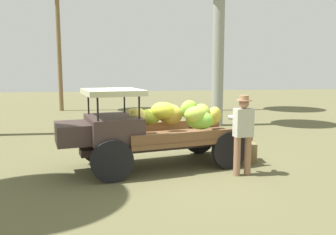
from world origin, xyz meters
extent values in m
plane|color=brown|center=(0.00, 0.00, 0.00)|extent=(60.00, 60.00, 0.00)
cube|color=#3E2F2B|center=(0.26, -0.01, 0.50)|extent=(4.01, 1.24, 0.16)
cylinder|color=black|center=(1.52, 1.06, 0.45)|extent=(0.91, 0.32, 0.90)
cylinder|color=black|center=(1.84, -0.50, 0.45)|extent=(0.91, 0.32, 0.90)
cylinder|color=black|center=(-1.23, 0.49, 0.45)|extent=(0.91, 0.32, 0.90)
cylinder|color=black|center=(-0.90, -1.07, 0.45)|extent=(0.91, 0.32, 0.90)
cube|color=brown|center=(-0.18, -0.11, 0.68)|extent=(3.29, 2.29, 0.10)
cube|color=brown|center=(-0.34, 0.68, 0.84)|extent=(2.95, 0.69, 0.22)
cube|color=brown|center=(-0.02, -0.89, 0.84)|extent=(2.95, 0.69, 0.22)
cube|color=#3E2F2B|center=(1.48, 0.24, 1.00)|extent=(1.39, 1.71, 0.55)
cube|color=#3E2F2B|center=(2.36, 0.42, 0.95)|extent=(0.90, 1.18, 0.44)
cylinder|color=black|center=(1.78, 0.96, 1.55)|extent=(0.04, 0.04, 0.55)
cylinder|color=black|center=(2.04, -0.30, 1.55)|extent=(0.04, 0.04, 0.55)
cylinder|color=black|center=(0.92, 0.78, 1.55)|extent=(0.04, 0.04, 0.55)
cylinder|color=black|center=(1.18, -0.48, 1.55)|extent=(0.04, 0.04, 0.55)
cube|color=#BCBD93|center=(1.48, 0.24, 1.83)|extent=(1.50, 1.74, 0.12)
ellipsoid|color=#CDB751|center=(0.92, 0.12, 1.24)|extent=(0.64, 0.64, 0.50)
ellipsoid|color=#ABC634|center=(0.62, -0.05, 1.20)|extent=(0.57, 0.50, 0.45)
ellipsoid|color=tan|center=(0.96, -0.41, 1.15)|extent=(0.67, 0.67, 0.49)
ellipsoid|color=#ABC940|center=(-0.75, -0.33, 1.22)|extent=(0.57, 0.58, 0.55)
ellipsoid|color=#97AF33|center=(0.08, -0.65, 1.23)|extent=(0.52, 0.46, 0.52)
ellipsoid|color=#8BC337|center=(-0.29, 0.27, 1.40)|extent=(0.55, 0.51, 0.48)
ellipsoid|color=gold|center=(-1.22, -0.76, 1.09)|extent=(0.65, 0.65, 0.58)
ellipsoid|color=gold|center=(0.10, -0.05, 1.25)|extent=(0.74, 0.69, 0.56)
ellipsoid|color=#80C33B|center=(-0.52, 0.38, 1.16)|extent=(0.80, 0.72, 0.51)
ellipsoid|color=#AFCA46|center=(-0.42, 0.41, 1.30)|extent=(0.55, 0.51, 0.51)
ellipsoid|color=yellow|center=(0.30, 0.05, 1.36)|extent=(0.61, 0.54, 0.48)
cylinder|color=#92694E|center=(-1.20, 1.06, 0.44)|extent=(0.15, 0.15, 0.87)
cylinder|color=#92694E|center=(-1.46, 1.03, 0.44)|extent=(0.15, 0.15, 0.87)
cube|color=#B9B8A8|center=(-1.33, 1.04, 1.18)|extent=(0.42, 0.28, 0.62)
cylinder|color=#B9B8A8|center=(-1.22, 0.95, 1.27)|extent=(0.35, 0.36, 0.10)
cylinder|color=#B9B8A8|center=(-1.42, 0.93, 1.27)|extent=(0.30, 0.39, 0.10)
sphere|color=#9D6B52|center=(-1.33, 1.04, 1.60)|extent=(0.22, 0.22, 0.22)
cylinder|color=#9A7252|center=(-1.33, 1.04, 1.67)|extent=(0.34, 0.34, 0.02)
cylinder|color=#9A7252|center=(-1.33, 1.04, 1.73)|extent=(0.20, 0.20, 0.10)
cube|color=olive|center=(-1.83, -0.07, 0.24)|extent=(0.60, 0.58, 0.48)
cylinder|color=brown|center=(-4.58, -10.94, 3.93)|extent=(0.33, 0.33, 7.86)
cylinder|color=brown|center=(4.32, -12.26, 3.89)|extent=(0.24, 0.24, 7.78)
cylinder|color=gray|center=(-2.88, -5.68, 3.27)|extent=(0.48, 0.48, 6.55)
camera|label=1|loc=(1.52, 8.02, 2.32)|focal=36.53mm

